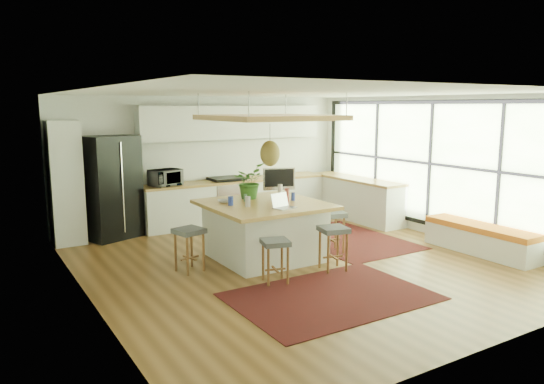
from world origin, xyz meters
TOP-DOWN VIEW (x-y plane):
  - floor at (0.00, 0.00)m, footprint 7.00×7.00m
  - ceiling at (0.00, 0.00)m, footprint 7.00×7.00m
  - wall_back at (0.00, 3.50)m, footprint 6.50×0.00m
  - wall_front at (0.00, -3.50)m, footprint 6.50×0.00m
  - wall_left at (-3.25, 0.00)m, footprint 0.00×7.00m
  - wall_right at (3.25, 0.00)m, footprint 0.00×7.00m
  - window_wall at (3.22, 0.00)m, footprint 0.10×6.20m
  - pantry at (-2.95, 3.18)m, footprint 0.55×0.60m
  - back_counter_base at (0.55, 3.18)m, footprint 4.20×0.60m
  - back_counter_top at (0.55, 3.18)m, footprint 4.24×0.64m
  - backsplash at (0.55, 3.48)m, footprint 4.20×0.02m
  - upper_cabinets at (0.55, 3.32)m, footprint 4.20×0.34m
  - range at (0.30, 3.18)m, footprint 0.76×0.62m
  - right_counter_base at (2.93, 2.00)m, footprint 0.60×2.50m
  - right_counter_top at (2.93, 2.00)m, footprint 0.64×2.54m
  - window_bench at (2.95, -1.20)m, footprint 0.52×2.00m
  - ceiling_panel at (-0.30, 0.40)m, footprint 1.86×1.86m
  - rug_near at (-0.50, -1.48)m, footprint 2.60×1.80m
  - rug_right at (1.56, 0.70)m, footprint 1.80×2.60m
  - fridge at (-2.15, 3.20)m, footprint 1.17×1.05m
  - island at (-0.34, 0.51)m, footprint 1.85×1.85m
  - stool_near_left at (-0.84, -0.63)m, footprint 0.46×0.46m
  - stool_near_right at (0.23, -0.60)m, footprint 0.48×0.48m
  - stool_right_front at (0.80, 0.19)m, footprint 0.51×0.51m
  - stool_right_back at (0.79, 0.85)m, footprint 0.38×0.38m
  - stool_left_side at (-1.68, 0.50)m, footprint 0.48×0.48m
  - laptop at (-0.31, -0.05)m, footprint 0.41×0.42m
  - monitor at (0.13, 0.81)m, footprint 0.60×0.38m
  - microwave at (-1.08, 3.14)m, footprint 0.66×0.47m
  - island_plant at (-0.36, 0.99)m, footprint 0.81×0.82m
  - island_bowl at (-0.90, 0.86)m, footprint 0.25×0.25m
  - island_bottle_0 at (-0.89, 0.61)m, footprint 0.07×0.07m
  - island_bottle_1 at (-0.74, 0.36)m, footprint 0.07×0.07m
  - island_bottle_2 at (-0.09, 0.21)m, footprint 0.07×0.07m
  - island_bottle_3 at (0.01, 0.56)m, footprint 0.07×0.07m
  - island_bottle_4 at (-0.54, 0.76)m, footprint 0.07×0.07m
  - island_bottle_5 at (0.16, 0.41)m, footprint 0.07×0.07m

SIDE VIEW (x-z plane):
  - floor at x=0.00m, z-range 0.00..0.00m
  - rug_near at x=-0.50m, z-range 0.00..0.01m
  - rug_right at x=1.56m, z-range 0.00..0.01m
  - window_bench at x=2.95m, z-range 0.00..0.50m
  - stool_near_left at x=-0.84m, z-range 0.04..0.67m
  - stool_near_right at x=0.23m, z-range 0.01..0.70m
  - stool_right_front at x=0.80m, z-range 0.00..0.71m
  - stool_right_back at x=0.79m, z-range 0.04..0.67m
  - stool_left_side at x=-1.68m, z-range 0.02..0.69m
  - back_counter_base at x=0.55m, z-range 0.00..0.88m
  - right_counter_base at x=2.93m, z-range 0.00..0.88m
  - island at x=-0.34m, z-range 0.00..0.93m
  - range at x=0.30m, z-range 0.00..1.00m
  - back_counter_top at x=0.55m, z-range 0.88..0.93m
  - right_counter_top at x=2.93m, z-range 0.88..0.93m
  - fridge at x=-2.15m, z-range -0.05..1.90m
  - island_bowl at x=-0.90m, z-range 0.93..0.98m
  - island_bottle_0 at x=-0.89m, z-range 0.93..1.12m
  - island_bottle_1 at x=-0.74m, z-range 0.93..1.12m
  - island_bottle_2 at x=-0.09m, z-range 0.93..1.12m
  - island_bottle_3 at x=0.01m, z-range 0.93..1.12m
  - island_bottle_4 at x=-0.54m, z-range 0.93..1.12m
  - island_bottle_5 at x=0.16m, z-range 0.93..1.12m
  - laptop at x=-0.31m, z-range 0.92..1.18m
  - microwave at x=-1.08m, z-range 0.93..1.32m
  - pantry at x=-2.95m, z-range 0.00..2.25m
  - island_plant at x=-0.36m, z-range 0.93..1.40m
  - monitor at x=0.13m, z-range 0.93..1.45m
  - wall_back at x=0.00m, z-range -1.90..4.60m
  - wall_front at x=0.00m, z-range -1.90..4.60m
  - wall_left at x=-3.25m, z-range -2.15..4.85m
  - wall_right at x=3.25m, z-range -2.15..4.85m
  - backsplash at x=0.55m, z-range 0.95..1.75m
  - window_wall at x=3.22m, z-range 0.10..2.70m
  - ceiling_panel at x=-0.30m, z-range 1.65..2.45m
  - upper_cabinets at x=0.55m, z-range 1.80..2.50m
  - ceiling at x=0.00m, z-range 2.70..2.70m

